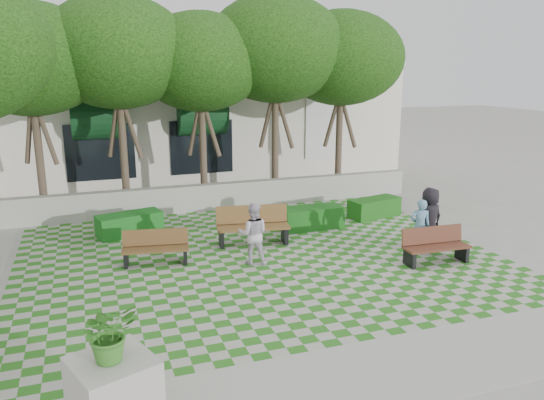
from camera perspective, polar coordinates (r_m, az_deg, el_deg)
name	(u,v)px	position (r m, az deg, el deg)	size (l,w,h in m)	color
ground	(273,272)	(12.94, 0.14, -7.74)	(90.00, 90.00, 0.00)	gray
lawn	(260,258)	(13.82, -1.27, -6.26)	(12.00, 12.00, 0.00)	#2B721E
sidewalk_south	(372,375)	(9.13, 10.68, -18.00)	(16.00, 2.00, 0.01)	#9E9B93
retaining_wall	(213,197)	(18.49, -6.36, 0.37)	(15.00, 0.36, 0.90)	#9E9B93
bench_east	(435,246)	(14.02, 17.15, -4.77)	(1.73, 0.65, 0.90)	#4F281B
bench_mid	(253,226)	(14.81, -2.08, -2.82)	(2.09, 0.99, 1.06)	brown
bench_west	(156,248)	(13.64, -12.41, -5.07)	(1.69, 0.80, 0.85)	#54381C
hedge_east	(374,208)	(17.81, 10.95, -0.81)	(1.77, 0.71, 0.62)	#174F15
hedge_midright	(312,218)	(16.28, 4.29, -1.91)	(1.91, 0.76, 0.67)	#144D16
hedge_midleft	(130,224)	(16.16, -15.06, -2.53)	(1.85, 0.74, 0.65)	#15511A
planter_front	(113,378)	(7.85, -16.74, -17.90)	(1.31, 1.31, 1.81)	#9E9B93
person_blue	(420,226)	(14.52, 15.62, -2.75)	(0.54, 0.35, 1.48)	#6597B8
person_dark	(429,218)	(14.95, 16.57, -1.90)	(0.83, 0.54, 1.69)	black
person_white	(253,234)	(13.23, -2.05, -3.64)	(0.76, 0.60, 1.57)	silver
tree_row	(152,55)	(17.40, -12.78, 14.97)	(17.70, 13.40, 7.41)	#47382B
building	(193,116)	(25.97, -8.54, 8.89)	(18.00, 8.92, 5.15)	silver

